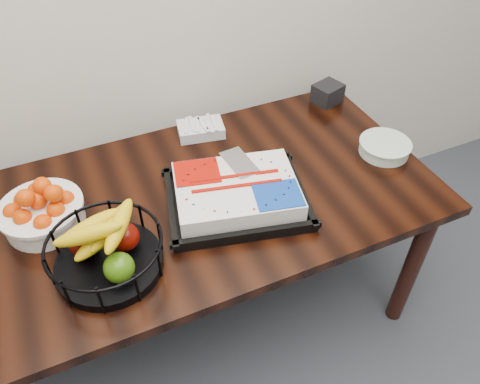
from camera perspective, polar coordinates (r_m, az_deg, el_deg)
name	(u,v)px	position (r m, az deg, el deg)	size (l,w,h in m)	color
table	(191,215)	(1.75, -5.96, -2.83)	(1.80, 0.90, 0.75)	black
cake_tray	(236,194)	(1.63, -0.43, -0.22)	(0.55, 0.47, 0.10)	black
tangerine_bowl	(40,208)	(1.68, -23.16, -1.79)	(0.28, 0.28, 0.18)	white
fruit_basket	(106,251)	(1.47, -16.04, -6.95)	(0.35, 0.35, 0.19)	black
plate_stack	(384,147)	(1.95, 17.20, 5.23)	(0.20, 0.20, 0.05)	white
fork_bag	(201,129)	(1.97, -4.82, 7.69)	(0.21, 0.15, 0.05)	silver
napkin_box	(328,93)	(2.20, 10.62, 11.75)	(0.12, 0.10, 0.09)	black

